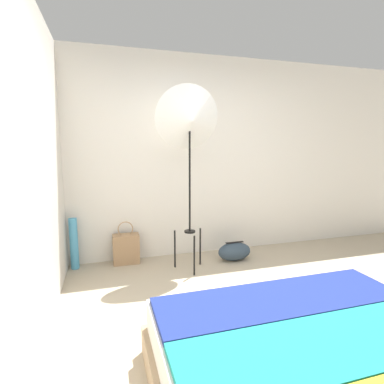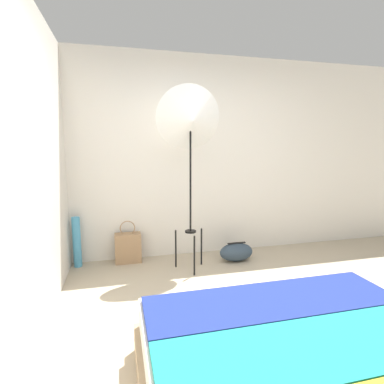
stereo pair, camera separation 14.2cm
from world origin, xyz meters
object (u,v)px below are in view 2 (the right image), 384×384
(paper_roll, at_px, (77,242))
(duffel_bag, at_px, (236,252))
(tote_bag, at_px, (128,247))
(photo_umbrella, at_px, (190,121))

(paper_roll, bearing_deg, duffel_bag, -8.73)
(tote_bag, xyz_separation_m, duffel_bag, (1.33, -0.29, -0.07))
(photo_umbrella, bearing_deg, paper_roll, 163.28)
(duffel_bag, relative_size, paper_roll, 0.71)
(photo_umbrella, distance_m, duffel_bag, 1.73)
(duffel_bag, bearing_deg, photo_umbrella, -171.11)
(duffel_bag, distance_m, paper_roll, 1.97)
(tote_bag, relative_size, paper_roll, 0.87)
(photo_umbrella, xyz_separation_m, duffel_bag, (0.62, 0.10, -1.61))
(tote_bag, bearing_deg, duffel_bag, -12.40)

